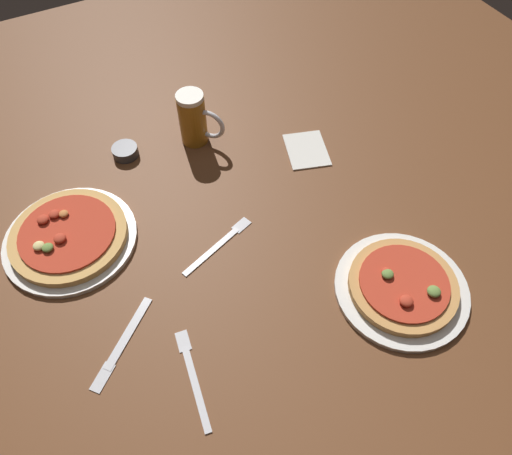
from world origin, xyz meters
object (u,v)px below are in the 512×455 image
at_px(ramekin_sauce, 125,151).
at_px(napkin_folded, 307,149).
at_px(pizza_plate_far, 69,237).
at_px(fork_spare, 219,244).
at_px(pizza_plate_near, 402,287).
at_px(knife_right, 122,343).
at_px(beer_mug_dark, 194,119).
at_px(fork_left, 193,376).

height_order(ramekin_sauce, napkin_folded, ramekin_sauce).
relative_size(pizza_plate_far, fork_spare, 1.51).
height_order(pizza_plate_near, knife_right, pizza_plate_near).
height_order(beer_mug_dark, fork_left, beer_mug_dark).
distance_m(pizza_plate_far, beer_mug_dark, 0.43).
bearing_deg(napkin_folded, pizza_plate_near, -95.22).
bearing_deg(fork_left, fork_spare, 55.36).
distance_m(napkin_folded, knife_right, 0.68).
relative_size(ramekin_sauce, napkin_folded, 0.51).
height_order(ramekin_sauce, fork_left, ramekin_sauce).
xyz_separation_m(pizza_plate_far, beer_mug_dark, (0.39, 0.17, 0.06)).
distance_m(ramekin_sauce, knife_right, 0.54).
xyz_separation_m(ramekin_sauce, napkin_folded, (0.43, -0.21, -0.01)).
bearing_deg(pizza_plate_near, napkin_folded, 84.78).
bearing_deg(knife_right, fork_left, -52.56).
relative_size(pizza_plate_near, fork_spare, 1.43).
bearing_deg(napkin_folded, fork_left, -140.60).
bearing_deg(pizza_plate_far, napkin_folded, -0.33).
distance_m(ramekin_sauce, fork_spare, 0.39).
bearing_deg(fork_spare, ramekin_sauce, 104.03).
bearing_deg(pizza_plate_near, knife_right, 163.91).
bearing_deg(fork_left, napkin_folded, 39.40).
xyz_separation_m(fork_left, fork_spare, (0.18, 0.25, 0.00)).
xyz_separation_m(pizza_plate_far, ramekin_sauce, (0.20, 0.21, -0.00)).
xyz_separation_m(beer_mug_dark, napkin_folded, (0.24, -0.17, -0.07)).
xyz_separation_m(ramekin_sauce, knife_right, (-0.18, -0.50, -0.01)).
xyz_separation_m(napkin_folded, knife_right, (-0.61, -0.29, -0.00)).
height_order(pizza_plate_far, knife_right, pizza_plate_far).
relative_size(ramekin_sauce, fork_spare, 0.33).
height_order(pizza_plate_far, napkin_folded, pizza_plate_far).
bearing_deg(pizza_plate_far, beer_mug_dark, 23.55).
bearing_deg(pizza_plate_far, knife_right, -85.39).
bearing_deg(pizza_plate_near, pizza_plate_far, 142.14).
height_order(pizza_plate_far, fork_spare, pizza_plate_far).
relative_size(napkin_folded, fork_spare, 0.66).
height_order(napkin_folded, fork_left, napkin_folded).
relative_size(pizza_plate_far, beer_mug_dark, 2.04).
xyz_separation_m(beer_mug_dark, fork_left, (-0.27, -0.60, -0.07)).
relative_size(beer_mug_dark, fork_spare, 0.74).
bearing_deg(ramekin_sauce, knife_right, -109.68).
xyz_separation_m(beer_mug_dark, fork_spare, (-0.09, -0.34, -0.07)).
bearing_deg(pizza_plate_near, ramekin_sauce, 120.31).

